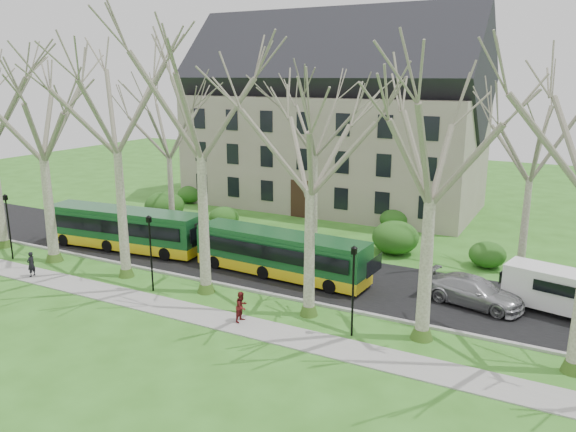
# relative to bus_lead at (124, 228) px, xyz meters

# --- Properties ---
(ground) EXTENTS (120.00, 120.00, 0.00)m
(ground) POSITION_rel_bus_lead_xyz_m (12.94, -4.11, -1.51)
(ground) COLOR #336C1E
(ground) RESTS_ON ground
(sidewalk) EXTENTS (70.00, 2.00, 0.06)m
(sidewalk) POSITION_rel_bus_lead_xyz_m (12.94, -6.61, -1.48)
(sidewalk) COLOR gray
(sidewalk) RESTS_ON ground
(road) EXTENTS (80.00, 8.00, 0.06)m
(road) POSITION_rel_bus_lead_xyz_m (12.94, 1.39, -1.48)
(road) COLOR black
(road) RESTS_ON ground
(curb) EXTENTS (80.00, 0.25, 0.14)m
(curb) POSITION_rel_bus_lead_xyz_m (12.94, -2.61, -1.44)
(curb) COLOR #A5A39E
(curb) RESTS_ON ground
(building) EXTENTS (26.50, 12.20, 16.00)m
(building) POSITION_rel_bus_lead_xyz_m (6.94, 19.89, 6.55)
(building) COLOR gray
(building) RESTS_ON ground
(tree_row_verge) EXTENTS (49.00, 7.00, 14.00)m
(tree_row_verge) POSITION_rel_bus_lead_xyz_m (12.94, -3.81, 5.49)
(tree_row_verge) COLOR gray
(tree_row_verge) RESTS_ON ground
(tree_row_far) EXTENTS (33.00, 7.00, 12.00)m
(tree_row_far) POSITION_rel_bus_lead_xyz_m (11.61, 6.89, 4.49)
(tree_row_far) COLOR gray
(tree_row_far) RESTS_ON ground
(lamp_row) EXTENTS (36.22, 0.22, 4.30)m
(lamp_row) POSITION_rel_bus_lead_xyz_m (12.94, -5.11, 1.06)
(lamp_row) COLOR black
(lamp_row) RESTS_ON ground
(hedges) EXTENTS (30.60, 8.60, 2.00)m
(hedges) POSITION_rel_bus_lead_xyz_m (8.27, 9.89, -0.51)
(hedges) COLOR #275117
(hedges) RESTS_ON ground
(bus_lead) EXTENTS (11.81, 3.55, 2.91)m
(bus_lead) POSITION_rel_bus_lead_xyz_m (0.00, 0.00, 0.00)
(bus_lead) COLOR #154B23
(bus_lead) RESTS_ON road
(bus_follow) EXTENTS (11.11, 2.88, 2.75)m
(bus_follow) POSITION_rel_bus_lead_xyz_m (12.19, 0.34, -0.08)
(bus_follow) COLOR #154B23
(bus_follow) RESTS_ON road
(sedan) EXTENTS (5.50, 3.16, 1.50)m
(sedan) POSITION_rel_bus_lead_xyz_m (23.30, 1.14, -0.70)
(sedan) COLOR #9F9FA3
(sedan) RESTS_ON road
(van_a) EXTENTS (5.46, 2.93, 2.26)m
(van_a) POSITION_rel_bus_lead_xyz_m (27.28, 2.10, -0.32)
(van_a) COLOR white
(van_a) RESTS_ON road
(pedestrian_a) EXTENTS (0.44, 0.60, 1.53)m
(pedestrian_a) POSITION_rel_bus_lead_xyz_m (-0.98, -6.81, -0.69)
(pedestrian_a) COLOR black
(pedestrian_a) RESTS_ON sidewalk
(pedestrian_b) EXTENTS (0.62, 0.78, 1.53)m
(pedestrian_b) POSITION_rel_bus_lead_xyz_m (13.61, -6.26, -0.69)
(pedestrian_b) COLOR maroon
(pedestrian_b) RESTS_ON sidewalk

